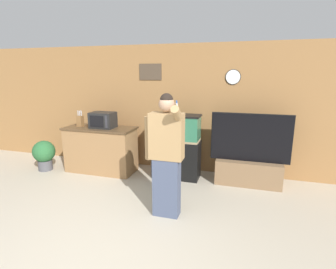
# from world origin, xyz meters

# --- Properties ---
(ground_plane) EXTENTS (18.00, 18.00, 0.00)m
(ground_plane) POSITION_xyz_m (0.00, 0.00, 0.00)
(ground_plane) COLOR #B2A893
(wall_back_paneled) EXTENTS (10.00, 0.08, 2.60)m
(wall_back_paneled) POSITION_xyz_m (0.00, 3.20, 1.30)
(wall_back_paneled) COLOR olive
(wall_back_paneled) RESTS_ON ground_plane
(counter_island) EXTENTS (1.46, 0.65, 0.94)m
(counter_island) POSITION_xyz_m (-1.25, 2.58, 0.47)
(counter_island) COLOR olive
(counter_island) RESTS_ON ground_plane
(microwave) EXTENTS (0.48, 0.35, 0.32)m
(microwave) POSITION_xyz_m (-1.16, 2.58, 1.10)
(microwave) COLOR black
(microwave) RESTS_ON counter_island
(knife_block) EXTENTS (0.12, 0.11, 0.33)m
(knife_block) POSITION_xyz_m (-1.69, 2.57, 1.06)
(knife_block) COLOR brown
(knife_block) RESTS_ON counter_island
(aquarium_on_stand) EXTENTS (0.91, 0.43, 1.26)m
(aquarium_on_stand) POSITION_xyz_m (0.36, 2.70, 0.63)
(aquarium_on_stand) COLOR black
(aquarium_on_stand) RESTS_ON ground_plane
(tv_on_stand) EXTENTS (1.42, 0.40, 1.33)m
(tv_on_stand) POSITION_xyz_m (1.72, 2.73, 0.39)
(tv_on_stand) COLOR brown
(tv_on_stand) RESTS_ON ground_plane
(person_standing) EXTENTS (0.56, 0.42, 1.77)m
(person_standing) POSITION_xyz_m (0.57, 1.27, 0.92)
(person_standing) COLOR #424C66
(person_standing) RESTS_ON ground_plane
(potted_plant) EXTENTS (0.46, 0.46, 0.64)m
(potted_plant) POSITION_xyz_m (-2.44, 2.28, 0.36)
(potted_plant) COLOR #4C4C51
(potted_plant) RESTS_ON ground_plane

